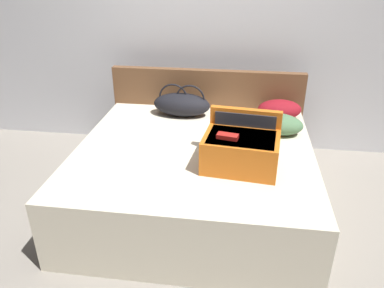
{
  "coord_description": "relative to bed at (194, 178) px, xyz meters",
  "views": [
    {
      "loc": [
        0.34,
        -2.15,
        1.87
      ],
      "look_at": [
        0.0,
        0.27,
        0.64
      ],
      "focal_mm": 35.04,
      "sensor_mm": 36.0,
      "label": 1
    }
  ],
  "objects": [
    {
      "name": "ground_plane",
      "position": [
        0.0,
        -0.4,
        -0.27
      ],
      "size": [
        12.0,
        12.0,
        0.0
      ],
      "primitive_type": "plane",
      "color": "gray"
    },
    {
      "name": "back_wall",
      "position": [
        0.0,
        1.25,
        1.03
      ],
      "size": [
        8.0,
        0.1,
        2.6
      ],
      "primitive_type": "cube",
      "color": "silver",
      "rests_on": "ground"
    },
    {
      "name": "bed",
      "position": [
        0.0,
        0.0,
        0.0
      ],
      "size": [
        1.82,
        1.74,
        0.54
      ],
      "primitive_type": "cube",
      "color": "beige",
      "rests_on": "ground"
    },
    {
      "name": "headboard",
      "position": [
        0.0,
        0.91,
        0.18
      ],
      "size": [
        1.86,
        0.08,
        0.9
      ],
      "primitive_type": "cube",
      "color": "brown",
      "rests_on": "ground"
    },
    {
      "name": "hard_case_large",
      "position": [
        0.36,
        -0.22,
        0.41
      ],
      "size": [
        0.55,
        0.46,
        0.36
      ],
      "rotation": [
        0.0,
        0.0,
        -0.11
      ],
      "color": "#D16619",
      "rests_on": "bed"
    },
    {
      "name": "duffel_bag",
      "position": [
        -0.2,
        0.65,
        0.38
      ],
      "size": [
        0.54,
        0.3,
        0.3
      ],
      "rotation": [
        0.0,
        0.0,
        -0.07
      ],
      "color": "black",
      "rests_on": "bed"
    },
    {
      "name": "pillow_near_headboard",
      "position": [
        0.69,
        0.7,
        0.35
      ],
      "size": [
        0.43,
        0.31,
        0.17
      ],
      "primitive_type": "ellipsoid",
      "rotation": [
        0.0,
        0.0,
        0.13
      ],
      "color": "maroon",
      "rests_on": "bed"
    },
    {
      "name": "pillow_center_head",
      "position": [
        0.64,
        0.37,
        0.35
      ],
      "size": [
        0.46,
        0.33,
        0.17
      ],
      "primitive_type": "ellipsoid",
      "rotation": [
        0.0,
        0.0,
        -0.16
      ],
      "color": "#4C724C",
      "rests_on": "bed"
    }
  ]
}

